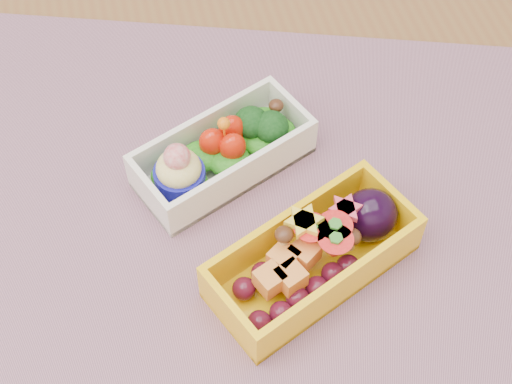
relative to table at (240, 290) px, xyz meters
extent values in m
cube|color=brown|center=(0.00, 0.00, 0.08)|extent=(1.20, 0.80, 0.04)
cube|color=gray|center=(0.01, 0.00, 0.10)|extent=(0.69, 0.61, 0.00)
cube|color=white|center=(0.00, 0.06, 0.12)|extent=(0.16, 0.12, 0.04)
ellipsoid|color=green|center=(0.00, 0.06, 0.12)|extent=(0.15, 0.10, 0.02)
cylinder|color=#1515A4|center=(-0.04, 0.04, 0.12)|extent=(0.04, 0.04, 0.03)
sphere|color=red|center=(-0.04, 0.04, 0.15)|extent=(0.02, 0.02, 0.02)
ellipsoid|color=red|center=(-0.01, 0.07, 0.13)|extent=(0.02, 0.02, 0.03)
ellipsoid|color=red|center=(0.01, 0.06, 0.13)|extent=(0.02, 0.02, 0.03)
ellipsoid|color=red|center=(0.01, 0.08, 0.13)|extent=(0.02, 0.02, 0.03)
sphere|color=orange|center=(0.00, 0.06, 0.16)|extent=(0.01, 0.01, 0.01)
ellipsoid|color=black|center=(0.03, 0.08, 0.13)|extent=(0.03, 0.03, 0.02)
ellipsoid|color=black|center=(0.04, 0.07, 0.13)|extent=(0.03, 0.03, 0.02)
ellipsoid|color=#3F2111|center=(0.05, 0.09, 0.14)|extent=(0.01, 0.01, 0.01)
cube|color=yellow|center=(0.05, -0.05, 0.12)|extent=(0.17, 0.13, 0.04)
ellipsoid|color=#4A0D21|center=(0.02, -0.07, 0.12)|extent=(0.09, 0.07, 0.02)
cube|color=orange|center=(0.02, -0.06, 0.13)|extent=(0.05, 0.05, 0.02)
cone|color=red|center=(0.05, -0.04, 0.14)|extent=(0.03, 0.03, 0.03)
cone|color=red|center=(0.06, -0.04, 0.14)|extent=(0.03, 0.03, 0.03)
cone|color=red|center=(0.06, -0.05, 0.14)|extent=(0.03, 0.03, 0.03)
cylinder|color=yellow|center=(0.04, -0.04, 0.15)|extent=(0.03, 0.03, 0.01)
cylinder|color=#E53F5B|center=(0.08, -0.03, 0.15)|extent=(0.03, 0.03, 0.01)
ellipsoid|color=#3F2111|center=(0.03, -0.04, 0.13)|extent=(0.01, 0.01, 0.01)
ellipsoid|color=#3F2111|center=(0.07, -0.05, 0.13)|extent=(0.01, 0.01, 0.01)
ellipsoid|color=black|center=(0.10, -0.03, 0.13)|extent=(0.04, 0.04, 0.04)
camera|label=1|loc=(-0.06, -0.31, 0.61)|focal=53.07mm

